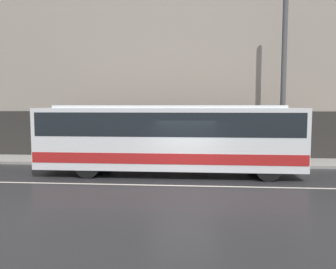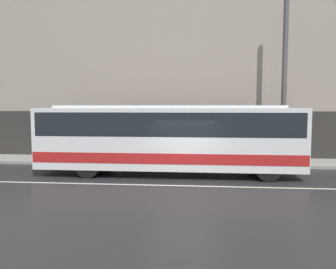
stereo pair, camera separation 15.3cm
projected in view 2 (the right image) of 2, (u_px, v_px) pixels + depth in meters
ground_plane at (184, 186)px, 12.70m from camera, size 60.00×60.00×0.00m
sidewalk at (188, 161)px, 17.92m from camera, size 60.00×2.53×0.15m
building_facade at (189, 53)px, 18.80m from camera, size 60.00×0.35×12.76m
lane_stripe at (184, 186)px, 12.70m from camera, size 54.00×0.14×0.01m
transit_bus at (169, 136)px, 14.80m from camera, size 11.65×2.59×3.13m
utility_pole_near at (284, 78)px, 16.63m from camera, size 0.26×0.26×8.72m
pedestrian_waiting at (96, 146)px, 18.14m from camera, size 0.36×0.36×1.63m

